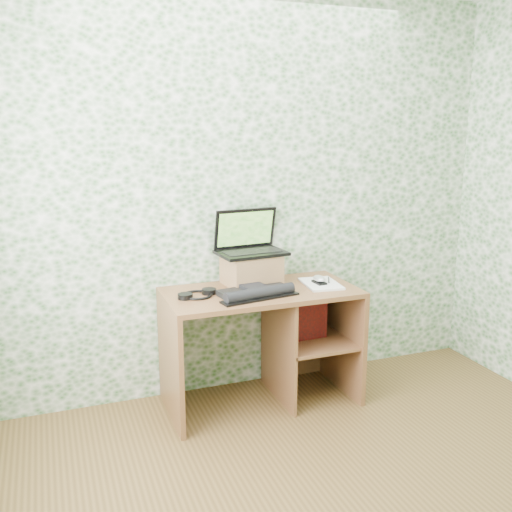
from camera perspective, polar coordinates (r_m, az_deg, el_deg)
name	(u,v)px	position (r m, az deg, el deg)	size (l,w,h in m)	color
wall_back	(244,196)	(3.73, -1.20, 5.98)	(3.50, 3.50, 0.00)	white
desk	(271,328)	(3.69, 1.47, -7.20)	(1.20, 0.60, 0.75)	brown
riser	(251,269)	(3.65, -0.47, -1.36)	(0.33, 0.28, 0.20)	#8E613F
laptop	(249,243)	(3.66, -0.71, 1.32)	(0.44, 0.33, 0.28)	black
keyboard	(256,292)	(3.43, 0.03, -3.62)	(0.50, 0.32, 0.07)	black
headphones	(197,294)	(3.44, -5.89, -3.84)	(0.25, 0.23, 0.03)	black
notepad	(321,284)	(3.69, 6.52, -2.78)	(0.21, 0.30, 0.01)	white
mouse	(319,280)	(3.67, 6.35, -2.44)	(0.07, 0.11, 0.04)	silver
pen	(329,280)	(3.75, 7.29, -2.37)	(0.01, 0.01, 0.14)	black
red_box	(308,317)	(3.74, 5.25, -6.10)	(0.24, 0.08, 0.29)	maroon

